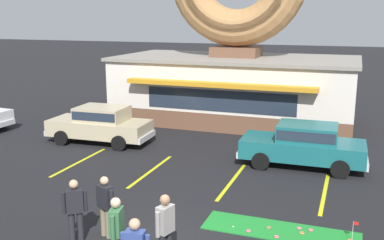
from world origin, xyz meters
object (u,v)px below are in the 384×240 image
Objects in this scene: car_teal at (304,144)px; pedestrian_hooded_kid at (117,230)px; golf_ball at (233,227)px; pedestrian_beanie_man at (165,227)px; pedestrian_blue_sweater_man at (105,204)px; trash_bin at (95,114)px; pedestrian_leather_jacket_man at (75,208)px; car_champagne at (101,123)px; putting_flag_pin at (355,227)px.

pedestrian_hooded_kid is at bearing -109.60° from car_teal.
pedestrian_beanie_man reaches higher than golf_ball.
trash_bin is at bearing 123.16° from pedestrian_blue_sweater_man.
golf_ball is 3.36m from pedestrian_blue_sweater_man.
trash_bin reaches higher than golf_ball.
pedestrian_leather_jacket_man is (-3.42, -2.01, 0.84)m from golf_ball.
car_champagne reaches higher than trash_bin.
pedestrian_leather_jacket_man is at bearing -136.34° from pedestrian_blue_sweater_man.
pedestrian_beanie_man reaches higher than pedestrian_hooded_kid.
pedestrian_blue_sweater_man is at bearing -57.97° from car_champagne.
pedestrian_blue_sweater_man is at bearing 43.66° from pedestrian_leather_jacket_man.
trash_bin is (-10.95, 3.38, -0.37)m from car_teal.
pedestrian_hooded_kid reaches higher than pedestrian_leather_jacket_man.
pedestrian_blue_sweater_man is 0.96× the size of pedestrian_hooded_kid.
car_champagne reaches higher than pedestrian_blue_sweater_man.
pedestrian_hooded_kid is 1.71× the size of trash_bin.
car_teal is 8.98m from pedestrian_leather_jacket_man.
pedestrian_beanie_man is at bearing -22.03° from pedestrian_blue_sweater_man.
pedestrian_hooded_kid reaches higher than putting_flag_pin.
pedestrian_hooded_kid is 1.03× the size of pedestrian_leather_jacket_man.
pedestrian_beanie_man is 1.75× the size of trash_bin.
pedestrian_beanie_man reaches higher than pedestrian_blue_sweater_man.
car_teal is 0.99× the size of car_champagne.
pedestrian_hooded_kid is at bearing -50.45° from pedestrian_blue_sweater_man.
pedestrian_beanie_man is (-0.92, -2.30, 0.90)m from golf_ball.
pedestrian_blue_sweater_man is (-2.88, -1.50, 0.82)m from golf_ball.
pedestrian_blue_sweater_man is at bearing -163.36° from putting_flag_pin.
putting_flag_pin is 6.78m from pedestrian_leather_jacket_man.
golf_ball is at bearing -38.34° from car_champagne.
putting_flag_pin is 15.55m from trash_bin.
golf_ball is at bearing 55.36° from pedestrian_hooded_kid.
car_teal reaches higher than putting_flag_pin.
putting_flag_pin is 6.12m from pedestrian_blue_sweater_man.
golf_ball is at bearing -42.85° from trash_bin.
pedestrian_hooded_kid reaches higher than car_teal.
car_teal is at bearing 75.67° from pedestrian_beanie_man.
putting_flag_pin is at bearing 16.64° from pedestrian_blue_sweater_man.
car_champagne is 4.75× the size of trash_bin.
pedestrian_hooded_kid reaches higher than trash_bin.
trash_bin is at bearing 162.85° from car_teal.
pedestrian_hooded_kid is (5.69, -8.71, 0.05)m from car_champagne.
car_teal is at bearing 108.48° from putting_flag_pin.
pedestrian_blue_sweater_man is 2.12m from pedestrian_beanie_man.
pedestrian_hooded_kid reaches higher than pedestrian_blue_sweater_man.
pedestrian_beanie_man reaches higher than putting_flag_pin.
car_champagne is at bearing 141.66° from golf_ball.
pedestrian_leather_jacket_man reaches higher than car_teal.
pedestrian_leather_jacket_man is 0.95× the size of pedestrian_beanie_man.
car_champagne is 2.72× the size of pedestrian_beanie_man.
pedestrian_blue_sweater_man is 12.68m from trash_bin.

